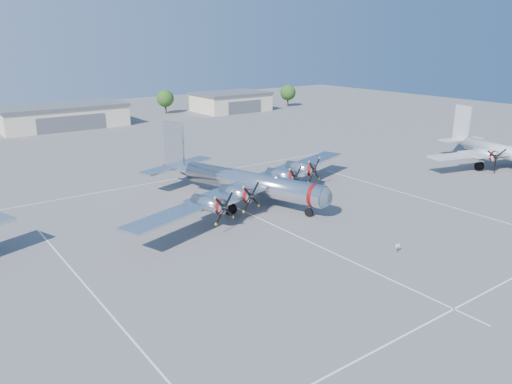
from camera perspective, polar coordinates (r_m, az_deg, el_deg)
ground at (r=56.17m, az=2.56°, el=-4.05°), size 260.00×260.00×0.00m
parking_lines at (r=54.91m, az=3.71°, el=-4.57°), size 60.00×50.08×0.01m
hangar_center at (r=128.22m, az=-21.26°, el=8.11°), size 28.60×14.60×5.40m
hangar_east at (r=148.03m, az=-2.89°, el=10.29°), size 20.60×14.60×5.40m
tree_east at (r=144.17m, az=-10.33°, el=10.46°), size 4.80×4.80×6.64m
tree_far_east at (r=158.19m, az=3.67°, el=11.27°), size 4.80×4.80×6.64m
main_bomber_b29 at (r=64.88m, az=-1.46°, el=-1.09°), size 48.39×39.92×9.21m
twin_engine_east at (r=92.12m, az=25.54°, el=2.72°), size 32.72×26.96×9.03m
info_placard at (r=51.44m, az=15.88°, el=-6.02°), size 0.46×0.15×0.89m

